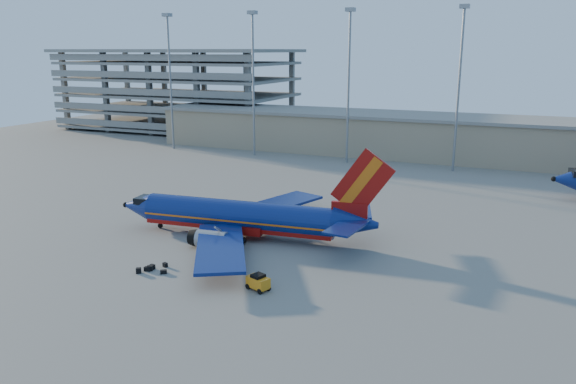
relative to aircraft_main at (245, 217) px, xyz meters
name	(u,v)px	position (x,y,z in m)	size (l,w,h in m)	color
ground	(268,235)	(2.19, 1.61, -2.40)	(220.00, 220.00, 0.00)	slate
terminal_building	(437,136)	(12.19, 59.61, 1.92)	(122.00, 16.00, 8.50)	tan
parking_garage	(179,86)	(-59.81, 75.66, 9.33)	(62.00, 32.00, 21.40)	slate
light_mast_row	(402,71)	(7.19, 47.61, 15.16)	(101.60, 1.60, 28.65)	gray
aircraft_main	(245,217)	(0.00, 0.00, 0.00)	(33.12, 31.73, 11.22)	navy
baggage_tug	(258,282)	(8.01, -12.76, -1.61)	(2.40, 1.92, 1.51)	orange
luggage_pile	(152,269)	(-3.61, -12.89, -2.17)	(2.97, 2.92, 0.54)	black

